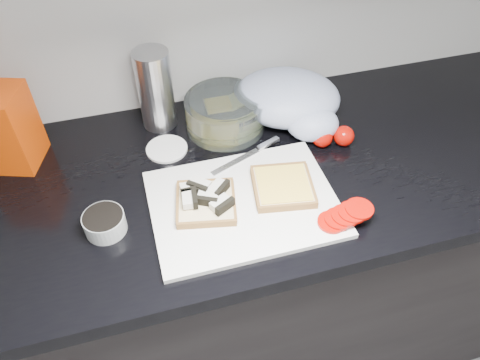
# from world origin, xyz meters

# --- Properties ---
(base_cabinet) EXTENTS (3.50, 0.60, 0.86)m
(base_cabinet) POSITION_xyz_m (0.00, 1.20, 0.43)
(base_cabinet) COLOR black
(base_cabinet) RESTS_ON ground
(countertop) EXTENTS (3.50, 0.64, 0.04)m
(countertop) POSITION_xyz_m (0.00, 1.20, 0.88)
(countertop) COLOR black
(countertop) RESTS_ON base_cabinet
(cutting_board) EXTENTS (0.40, 0.30, 0.01)m
(cutting_board) POSITION_xyz_m (0.06, 1.08, 0.91)
(cutting_board) COLOR white
(cutting_board) RESTS_ON countertop
(bread_left) EXTENTS (0.15, 0.15, 0.04)m
(bread_left) POSITION_xyz_m (-0.02, 1.10, 0.92)
(bread_left) COLOR beige
(bread_left) RESTS_ON cutting_board
(bread_right) EXTENTS (0.15, 0.15, 0.02)m
(bread_right) POSITION_xyz_m (0.15, 1.10, 0.92)
(bread_right) COLOR beige
(bread_right) RESTS_ON cutting_board
(tomato_slices) EXTENTS (0.13, 0.08, 0.03)m
(tomato_slices) POSITION_xyz_m (0.25, 0.98, 0.92)
(tomato_slices) COLOR #AD0B03
(tomato_slices) RESTS_ON cutting_board
(knife) EXTENTS (0.19, 0.09, 0.01)m
(knife) POSITION_xyz_m (0.13, 1.23, 0.92)
(knife) COLOR #BDBCC1
(knife) RESTS_ON cutting_board
(seed_tub) EXTENTS (0.09, 0.09, 0.04)m
(seed_tub) POSITION_xyz_m (-0.24, 1.10, 0.92)
(seed_tub) COLOR #A2A7A7
(seed_tub) RESTS_ON countertop
(tub_lid) EXTENTS (0.12, 0.12, 0.01)m
(tub_lid) POSITION_xyz_m (-0.07, 1.31, 0.90)
(tub_lid) COLOR white
(tub_lid) RESTS_ON countertop
(glass_bowl) EXTENTS (0.20, 0.20, 0.08)m
(glass_bowl) POSITION_xyz_m (0.09, 1.36, 0.94)
(glass_bowl) COLOR silver
(glass_bowl) RESTS_ON countertop
(bread_bag) EXTENTS (0.15, 0.15, 0.19)m
(bread_bag) POSITION_xyz_m (-0.43, 1.38, 1.00)
(bread_bag) COLOR red
(bread_bag) RESTS_ON countertop
(steel_canister) EXTENTS (0.09, 0.09, 0.21)m
(steel_canister) POSITION_xyz_m (-0.07, 1.42, 1.00)
(steel_canister) COLOR #B2B2B7
(steel_canister) RESTS_ON countertop
(grocery_bag) EXTENTS (0.33, 0.32, 0.12)m
(grocery_bag) POSITION_xyz_m (0.26, 1.35, 0.96)
(grocery_bag) COLOR silver
(grocery_bag) RESTS_ON countertop
(whole_tomatoes) EXTENTS (0.10, 0.06, 0.05)m
(whole_tomatoes) POSITION_xyz_m (0.32, 1.22, 0.93)
(whole_tomatoes) COLOR #AD0B03
(whole_tomatoes) RESTS_ON countertop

